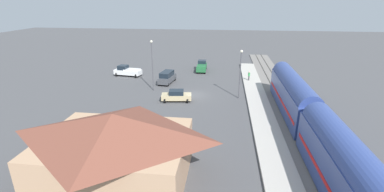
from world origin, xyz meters
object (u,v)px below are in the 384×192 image
Objects in this scene: passenger_train at (313,121)px; pickup_green at (202,66)px; station_building at (115,146)px; pickup_white at (127,71)px; sedan_tan at (176,96)px; light_pole_lot_center at (152,60)px; light_pole_near_platform at (240,68)px; suv_charcoal at (167,77)px; pedestrian_on_platform at (249,75)px.

passenger_train is 33.34m from pickup_green.
pickup_white is at bearing -71.60° from station_building.
sedan_tan is 7.90m from light_pole_lot_center.
pickup_white is at bearing 21.96° from pickup_green.
pickup_white is at bearing -25.61° from light_pole_near_platform.
light_pole_near_platform is at bearing 171.69° from light_pole_lot_center.
passenger_train is at bearing 116.17° from light_pole_near_platform.
passenger_train is at bearing 115.02° from pickup_green.
sedan_tan is (16.27, -11.38, -1.98)m from passenger_train.
pickup_green is (-3.92, -37.83, -2.10)m from station_building.
sedan_tan is at bearing 14.52° from light_pole_near_platform.
station_building is 2.46× the size of suv_charcoal.
light_pole_lot_center is at bearing 132.19° from pickup_white.
pickup_green is at bearing -119.75° from suv_charcoal.
light_pole_near_platform reaches higher than station_building.
pickup_white and pickup_green have the same top height.
suv_charcoal is at bearing -107.06° from light_pole_lot_center.
light_pole_near_platform is (6.80, -13.83, 1.94)m from passenger_train.
pedestrian_on_platform is at bearing 177.04° from pickup_white.
light_pole_near_platform is at bearing 114.02° from pickup_green.
light_pole_near_platform is (-12.84, 6.59, 3.65)m from suv_charcoal.
sedan_tan is at bearing -95.19° from station_building.
sedan_tan is 18.91m from pickup_green.
light_pole_near_platform is (2.21, 9.22, 3.52)m from pedestrian_on_platform.
pickup_white is at bearing -47.81° from light_pole_lot_center.
light_pole_lot_center reaches higher than pickup_green.
station_building is at bearing 23.07° from passenger_train.
light_pole_lot_center is at bearing 23.48° from pedestrian_on_platform.
suv_charcoal reaches higher than pedestrian_on_platform.
station_building reaches higher than sedan_tan.
passenger_train is 6.52× the size of pickup_green.
station_building is at bearing 93.35° from suv_charcoal.
light_pole_lot_center reaches higher than suv_charcoal.
pedestrian_on_platform is 18.36m from light_pole_lot_center.
pickup_white is 15.69m from pickup_green.
pedestrian_on_platform is at bearing -156.52° from light_pole_lot_center.
passenger_train is 15.54m from light_pole_near_platform.
suv_charcoal is (19.64, -20.43, -1.71)m from passenger_train.
pedestrian_on_platform is (-13.41, -30.72, -1.85)m from station_building.
suv_charcoal is 14.89m from light_pole_near_platform.
passenger_train reaches higher than pickup_green.
pickup_green is (-5.57, -9.74, -0.12)m from suv_charcoal.
pickup_green is 16.42m from light_pole_lot_center.
light_pole_near_platform is 0.90× the size of light_pole_lot_center.
pickup_green reaches higher than sedan_tan.
suv_charcoal is at bearing -86.65° from station_building.
light_pole_lot_center is at bearing -8.31° from light_pole_near_platform.
pickup_white is 1.20× the size of sedan_tan.
pickup_white is 1.04× the size of pickup_green.
passenger_train is 4.18× the size of light_pole_lot_center.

